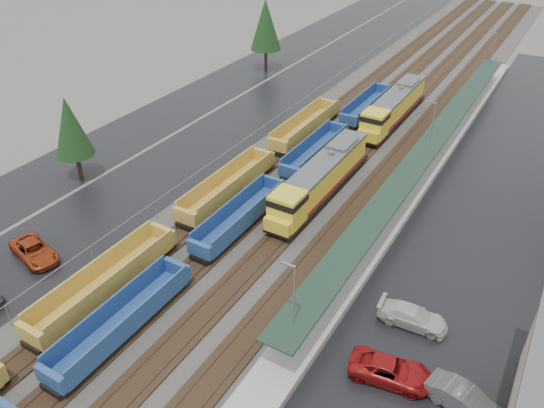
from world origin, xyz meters
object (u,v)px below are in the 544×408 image
at_px(parked_car_west_c, 34,251).
at_px(parked_car_east_b, 391,371).
at_px(locomotive_lead, 319,180).
at_px(well_string_blue, 189,262).
at_px(parked_car_east_c, 413,317).
at_px(parked_car_east_e, 466,402).
at_px(well_string_yellow, 106,282).
at_px(locomotive_trail, 393,108).

relative_size(parked_car_west_c, parked_car_east_b, 1.00).
xyz_separation_m(locomotive_lead, well_string_blue, (-4.00, -15.59, -1.11)).
bearing_deg(locomotive_lead, parked_car_east_b, -51.31).
bearing_deg(parked_car_east_c, well_string_blue, 97.63).
height_order(well_string_blue, parked_car_east_c, well_string_blue).
distance_m(parked_car_east_b, parked_car_east_e, 4.80).
distance_m(well_string_yellow, parked_car_east_b, 22.17).
bearing_deg(parked_car_east_e, parked_car_east_b, 103.75).
height_order(parked_car_east_c, parked_car_east_e, parked_car_east_e).
height_order(locomotive_trail, well_string_yellow, locomotive_trail).
bearing_deg(well_string_yellow, parked_car_east_e, 7.64).
bearing_deg(locomotive_trail, well_string_yellow, -100.82).
bearing_deg(well_string_blue, parked_car_west_c, -157.63).
height_order(parked_car_west_c, parked_car_east_e, parked_car_east_e).
bearing_deg(parked_car_west_c, locomotive_lead, -24.54).
relative_size(well_string_blue, parked_car_east_c, 17.58).
xyz_separation_m(parked_car_east_b, parked_car_east_e, (4.80, 0.06, 0.07)).
distance_m(locomotive_trail, parked_car_east_e, 42.61).
bearing_deg(parked_car_east_c, parked_car_east_e, -141.06).
xyz_separation_m(locomotive_lead, parked_car_west_c, (-16.58, -20.77, -1.47)).
height_order(locomotive_trail, parked_car_east_b, locomotive_trail).
bearing_deg(parked_car_west_c, parked_car_east_e, -70.28).
height_order(locomotive_lead, well_string_blue, locomotive_lead).
bearing_deg(parked_car_east_c, parked_car_east_b, 178.92).
xyz_separation_m(locomotive_lead, locomotive_trail, (0.00, 21.00, 0.00)).
height_order(well_string_blue, parked_car_east_e, well_string_blue).
xyz_separation_m(locomotive_trail, parked_car_east_b, (13.88, -38.34, -1.46)).
height_order(locomotive_trail, parked_car_east_e, locomotive_trail).
distance_m(well_string_yellow, parked_car_east_c, 23.37).
bearing_deg(well_string_yellow, parked_car_east_c, 22.65).
bearing_deg(parked_car_west_c, well_string_blue, -53.56).
xyz_separation_m(well_string_blue, parked_car_east_b, (17.88, -1.74, -0.36)).
bearing_deg(well_string_yellow, locomotive_trail, 79.18).
xyz_separation_m(parked_car_west_c, parked_car_east_e, (35.26, 3.49, 0.08)).
distance_m(well_string_blue, parked_car_east_b, 17.97).
distance_m(locomotive_lead, well_string_blue, 16.13).
distance_m(locomotive_trail, parked_car_east_c, 35.58).
xyz_separation_m(locomotive_lead, parked_car_east_e, (18.68, -17.28, -1.39)).
distance_m(locomotive_lead, parked_car_west_c, 26.62).
xyz_separation_m(well_string_blue, parked_car_east_e, (22.68, -1.69, -0.28)).
bearing_deg(parked_car_east_c, locomotive_trail, 18.07).
height_order(well_string_yellow, parked_car_east_b, well_string_yellow).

